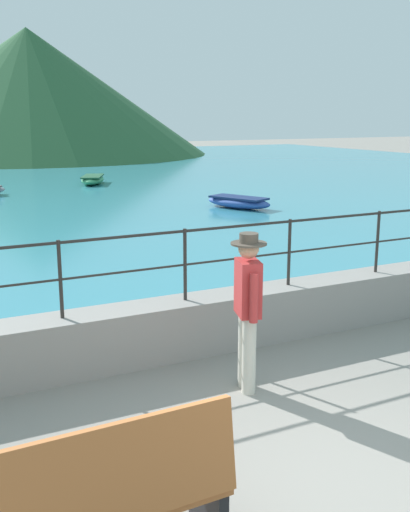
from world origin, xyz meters
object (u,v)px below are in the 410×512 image
at_px(boat_5, 93,179).
at_px(boat_4, 239,202).
at_px(person_walking, 248,304).
at_px(bench_main, 105,501).

bearing_deg(boat_5, boat_4, -75.74).
height_order(person_walking, boat_5, person_walking).
bearing_deg(bench_main, person_walking, 42.09).
bearing_deg(boat_4, person_walking, -119.21).
xyz_separation_m(bench_main, person_walking, (2.21, 1.99, 0.42)).
distance_m(bench_main, person_walking, 3.00).
bearing_deg(boat_4, bench_main, -122.70).
relative_size(boat_4, boat_5, 1.00).
distance_m(person_walking, boat_5, 20.32).
relative_size(bench_main, person_walking, 0.98).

